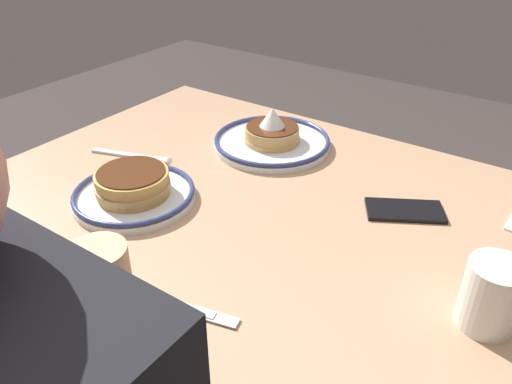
% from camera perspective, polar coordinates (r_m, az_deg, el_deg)
% --- Properties ---
extents(dining_table, '(1.25, 0.82, 0.76)m').
position_cam_1_polar(dining_table, '(1.02, 3.13, -5.86)').
color(dining_table, tan).
rests_on(dining_table, ground_plane).
extents(plate_near_main, '(0.27, 0.27, 0.10)m').
position_cam_1_polar(plate_near_main, '(1.19, 1.82, 6.07)').
color(plate_near_main, white).
rests_on(plate_near_main, dining_table).
extents(plate_center_pancakes, '(0.24, 0.24, 0.06)m').
position_cam_1_polar(plate_center_pancakes, '(1.01, -13.69, 0.23)').
color(plate_center_pancakes, white).
rests_on(plate_center_pancakes, dining_table).
extents(coffee_mug, '(0.08, 0.12, 0.10)m').
position_cam_1_polar(coffee_mug, '(0.77, 25.16, -10.37)').
color(coffee_mug, white).
rests_on(coffee_mug, dining_table).
extents(cell_phone, '(0.16, 0.13, 0.01)m').
position_cam_1_polar(cell_phone, '(0.99, 16.48, -2.01)').
color(cell_phone, black).
rests_on(cell_phone, dining_table).
extents(fork_near, '(0.19, 0.08, 0.01)m').
position_cam_1_polar(fork_near, '(1.19, -13.94, 4.03)').
color(fork_near, silver).
rests_on(fork_near, dining_table).
extents(butter_knife, '(0.21, 0.07, 0.01)m').
position_cam_1_polar(butter_knife, '(0.77, -9.62, -12.44)').
color(butter_knife, silver).
rests_on(butter_knife, dining_table).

